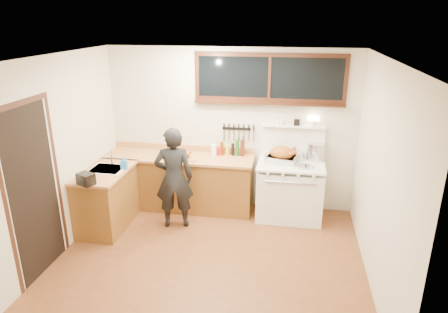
% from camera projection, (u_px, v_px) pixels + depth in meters
% --- Properties ---
extents(ground_plane, '(4.00, 3.50, 0.02)m').
position_uv_depth(ground_plane, '(209.00, 260.00, 5.28)').
color(ground_plane, '#5C3018').
extents(room_shell, '(4.10, 3.60, 2.65)m').
position_uv_depth(room_shell, '(208.00, 140.00, 4.72)').
color(room_shell, beige).
rests_on(room_shell, ground).
extents(counter_back, '(2.44, 0.64, 1.00)m').
position_uv_depth(counter_back, '(180.00, 181.00, 6.60)').
color(counter_back, brown).
rests_on(counter_back, ground).
extents(counter_left, '(0.64, 1.09, 0.90)m').
position_uv_depth(counter_left, '(107.00, 199.00, 5.98)').
color(counter_left, brown).
rests_on(counter_left, ground).
extents(sink_unit, '(0.50, 0.45, 0.37)m').
position_uv_depth(sink_unit, '(107.00, 172.00, 5.91)').
color(sink_unit, white).
rests_on(sink_unit, counter_left).
extents(vintage_stove, '(1.02, 0.74, 1.58)m').
position_uv_depth(vintage_stove, '(290.00, 189.00, 6.27)').
color(vintage_stove, white).
rests_on(vintage_stove, ground).
extents(back_window, '(2.32, 0.13, 0.77)m').
position_uv_depth(back_window, '(269.00, 83.00, 6.09)').
color(back_window, black).
rests_on(back_window, room_shell).
extents(left_doorway, '(0.02, 1.04, 2.17)m').
position_uv_depth(left_doorway, '(34.00, 191.00, 4.72)').
color(left_doorway, black).
rests_on(left_doorway, ground).
extents(knife_strip, '(0.52, 0.03, 0.28)m').
position_uv_depth(knife_strip, '(238.00, 130.00, 6.42)').
color(knife_strip, black).
rests_on(knife_strip, room_shell).
extents(man, '(0.64, 0.50, 1.55)m').
position_uv_depth(man, '(174.00, 178.00, 5.89)').
color(man, black).
rests_on(man, ground).
extents(soap_bottle, '(0.10, 0.11, 0.20)m').
position_uv_depth(soap_bottle, '(124.00, 163.00, 5.87)').
color(soap_bottle, blue).
rests_on(soap_bottle, counter_left).
extents(toaster, '(0.27, 0.24, 0.16)m').
position_uv_depth(toaster, '(86.00, 179.00, 5.33)').
color(toaster, black).
rests_on(toaster, counter_left).
extents(cutting_board, '(0.53, 0.46, 0.15)m').
position_uv_depth(cutting_board, '(183.00, 156.00, 6.30)').
color(cutting_board, '#B37B47').
rests_on(cutting_board, counter_back).
extents(roast_turkey, '(0.52, 0.44, 0.25)m').
position_uv_depth(roast_turkey, '(282.00, 155.00, 6.16)').
color(roast_turkey, silver).
rests_on(roast_turkey, vintage_stove).
extents(stockpot, '(0.31, 0.31, 0.27)m').
position_uv_depth(stockpot, '(316.00, 151.00, 6.24)').
color(stockpot, silver).
rests_on(stockpot, vintage_stove).
extents(saucepan, '(0.20, 0.30, 0.13)m').
position_uv_depth(saucepan, '(298.00, 156.00, 6.25)').
color(saucepan, silver).
rests_on(saucepan, vintage_stove).
extents(pot_lid, '(0.32, 0.32, 0.04)m').
position_uv_depth(pot_lid, '(305.00, 167.00, 5.96)').
color(pot_lid, silver).
rests_on(pot_lid, vintage_stove).
extents(coffee_tin, '(0.09, 0.08, 0.14)m').
position_uv_depth(coffee_tin, '(219.00, 151.00, 6.47)').
color(coffee_tin, maroon).
rests_on(coffee_tin, counter_back).
extents(pitcher, '(0.12, 0.12, 0.18)m').
position_uv_depth(pitcher, '(214.00, 150.00, 6.46)').
color(pitcher, white).
rests_on(pitcher, counter_back).
extents(bottle_cluster, '(0.40, 0.07, 0.26)m').
position_uv_depth(bottle_cluster, '(234.00, 149.00, 6.44)').
color(bottle_cluster, black).
rests_on(bottle_cluster, counter_back).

